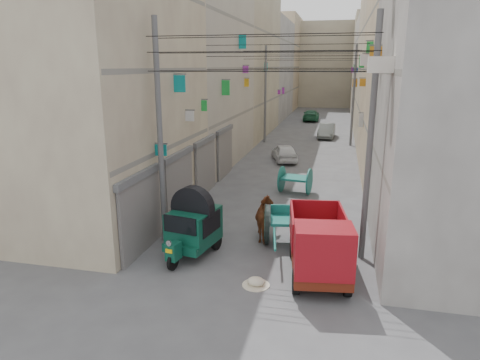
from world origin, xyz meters
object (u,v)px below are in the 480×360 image
(tonga_cart, at_px, (285,224))
(distant_car_grey, at_px, (327,131))
(auto_rickshaw, at_px, (193,224))
(second_cart, at_px, (295,179))
(distant_car_green, at_px, (311,115))
(feed_sack, at_px, (256,281))
(distant_car_white, at_px, (284,152))
(mini_truck, at_px, (320,250))
(horse, at_px, (266,219))

(tonga_cart, bearing_deg, distant_car_grey, 79.14)
(auto_rickshaw, distance_m, tonga_cart, 3.42)
(second_cart, relative_size, distant_car_green, 0.38)
(feed_sack, distance_m, distant_car_white, 17.54)
(auto_rickshaw, distance_m, feed_sack, 3.23)
(feed_sack, bearing_deg, distant_car_grey, 87.84)
(mini_truck, height_order, distant_car_white, mini_truck)
(tonga_cart, height_order, horse, horse)
(mini_truck, height_order, feed_sack, mini_truck)
(tonga_cart, height_order, distant_car_grey, tonga_cart)
(feed_sack, bearing_deg, distant_car_white, 94.63)
(auto_rickshaw, bearing_deg, tonga_cart, 38.32)
(horse, xyz_separation_m, distant_car_grey, (1.40, 24.54, -0.10))
(second_cart, bearing_deg, tonga_cart, -78.42)
(horse, bearing_deg, tonga_cart, 136.35)
(auto_rickshaw, distance_m, horse, 3.00)
(feed_sack, bearing_deg, mini_truck, 21.34)
(auto_rickshaw, relative_size, distant_car_grey, 0.70)
(mini_truck, height_order, second_cart, mini_truck)
(distant_car_white, xyz_separation_m, distant_car_green, (0.22, 23.16, 0.05))
(distant_car_white, height_order, distant_car_green, distant_car_green)
(auto_rickshaw, xyz_separation_m, distant_car_grey, (3.62, 26.52, -0.46))
(feed_sack, bearing_deg, second_cart, 89.31)
(distant_car_grey, bearing_deg, mini_truck, -85.83)
(distant_car_green, bearing_deg, tonga_cart, 91.19)
(mini_truck, bearing_deg, tonga_cart, 109.37)
(auto_rickshaw, xyz_separation_m, horse, (2.22, 1.98, -0.35))
(tonga_cart, bearing_deg, distant_car_green, 83.08)
(feed_sack, bearing_deg, horse, 95.18)
(auto_rickshaw, distance_m, second_cart, 8.65)
(second_cart, relative_size, horse, 0.98)
(distant_car_grey, bearing_deg, second_cart, -90.34)
(distant_car_white, bearing_deg, horse, 77.76)
(distant_car_white, bearing_deg, distant_car_green, -107.26)
(horse, xyz_separation_m, distant_car_green, (-0.86, 36.94, -0.09))
(second_cart, relative_size, distant_car_white, 0.49)
(mini_truck, relative_size, feed_sack, 7.59)
(tonga_cart, distance_m, feed_sack, 3.40)
(distant_car_grey, height_order, distant_car_green, distant_car_green)
(distant_car_green, bearing_deg, auto_rickshaw, 86.67)
(horse, xyz_separation_m, distant_car_white, (-1.08, 13.78, -0.14))
(tonga_cart, relative_size, distant_car_grey, 0.88)
(horse, distance_m, distant_car_white, 13.82)
(auto_rickshaw, height_order, feed_sack, auto_rickshaw)
(auto_rickshaw, height_order, second_cart, auto_rickshaw)
(horse, height_order, distant_car_grey, horse)
(second_cart, bearing_deg, auto_rickshaw, -99.28)
(horse, bearing_deg, distant_car_green, -105.94)
(feed_sack, height_order, distant_car_grey, distant_car_grey)
(distant_car_white, bearing_deg, mini_truck, 84.17)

